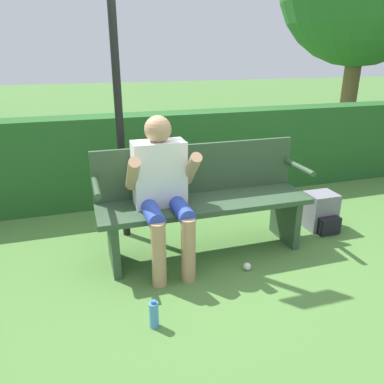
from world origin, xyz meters
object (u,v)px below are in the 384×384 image
person_seated (162,185)px  signpost (116,70)px  park_bench (203,198)px  backpack (321,212)px  water_bottle (154,314)px

person_seated → signpost: size_ratio=0.45×
signpost → person_seated: bearing=-68.5°
park_bench → backpack: 1.31m
person_seated → backpack: (1.65, 0.16, -0.52)m
park_bench → signpost: signpost is taller
person_seated → backpack: size_ratio=3.32×
park_bench → backpack: bearing=1.7°
person_seated → water_bottle: size_ratio=6.11×
water_bottle → signpost: (0.02, 1.37, 1.44)m
park_bench → person_seated: person_seated is taller
park_bench → person_seated: size_ratio=1.50×
park_bench → signpost: bearing=142.4°
person_seated → backpack: bearing=5.5°
backpack → signpost: bearing=167.0°
park_bench → water_bottle: 1.16m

